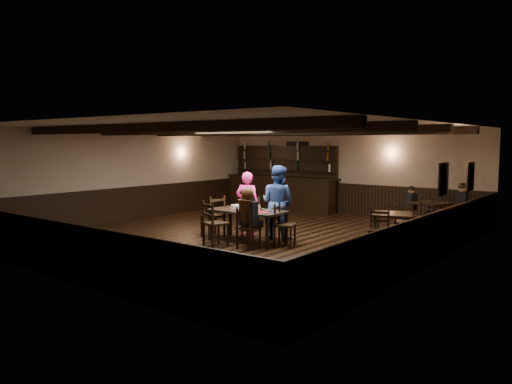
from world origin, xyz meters
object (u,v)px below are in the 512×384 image
Objects in this scene: man_blue at (278,202)px; bar_counter at (281,188)px; dining_table at (247,213)px; cake at (236,207)px; woman_pink at (247,205)px; chair_near_left at (212,220)px; chair_near_right at (246,225)px.

bar_counter is at bearing -59.02° from man_blue.
bar_counter is (-2.71, 5.23, 0.04)m from dining_table.
cake is at bearing 172.17° from dining_table.
man_blue is at bearing -55.88° from bar_counter.
bar_counter reaches higher than woman_pink.
woman_pink is 0.37× the size of bar_counter.
cake is at bearing 96.20° from chair_near_left.
dining_table is 0.42m from cake.
woman_pink is (-0.38, 0.46, 0.12)m from dining_table.
bar_counter is at bearing 111.52° from chair_near_left.
chair_near_right is at bearing -38.31° from cake.
cake is 0.06× the size of bar_counter.
woman_pink reaches higher than dining_table.
man_blue is at bearing 69.40° from chair_near_left.
man_blue is (0.62, 1.64, 0.29)m from chair_near_left.
man_blue reaches higher than chair_near_left.
chair_near_right is (0.78, 0.24, -0.07)m from chair_near_left.
dining_table is at bearing 63.98° from man_blue.
man_blue is (-0.16, 1.40, 0.36)m from chair_near_right.
chair_near_left is 0.58× the size of man_blue.
dining_table is 5.89m from bar_counter.
woman_pink reaches higher than chair_near_left.
chair_near_right is 0.56× the size of woman_pink.
woman_pink reaches higher than cake.
dining_table is at bearing 111.22° from woman_pink.
man_blue is (0.32, 0.76, 0.20)m from dining_table.
bar_counter reaches higher than cake.
dining_table is at bearing 126.96° from chair_near_right.
cake is at bearing -65.95° from bar_counter.
chair_near_left is 1.78m from man_blue.
bar_counter reaches higher than chair_near_right.
cake is at bearing 68.55° from woman_pink.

